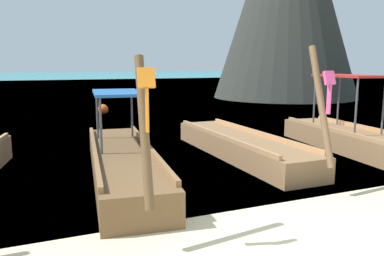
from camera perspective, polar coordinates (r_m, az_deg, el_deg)
name	(u,v)px	position (r m, az deg, el deg)	size (l,w,h in m)	color
sea_water	(49,79)	(65.23, -20.35, 6.74)	(120.00, 120.00, 0.00)	teal
longtail_boat_orange_ribbon	(122,161)	(8.09, -10.24, -4.83)	(1.86, 6.32, 2.42)	brown
longtail_boat_pink_ribbon	(241,146)	(9.75, 7.20, -2.64)	(1.21, 5.98, 2.64)	olive
longtail_boat_red_ribbon	(363,142)	(10.82, 23.96, -1.85)	(1.85, 6.36, 2.52)	olive
mooring_buoy_near	(103,109)	(18.40, -12.99, 2.69)	(0.48, 0.48, 0.48)	#EA5119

